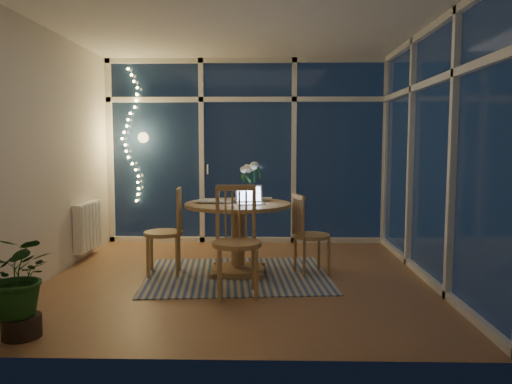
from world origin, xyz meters
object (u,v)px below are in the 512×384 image
chair_left (163,231)px  chair_right (312,234)px  chair_front (237,241)px  potted_plant (20,286)px  flower_vase (250,191)px  laptop (250,194)px  dining_table (238,238)px

chair_left → chair_right: chair_left is taller
chair_right → chair_front: size_ratio=0.85×
chair_right → potted_plant: 2.92m
flower_vase → laptop: bearing=-87.6°
chair_left → chair_front: 1.12m
dining_table → chair_right: size_ratio=1.29×
flower_vase → potted_plant: bearing=-127.5°
dining_table → laptop: laptop is taller
laptop → dining_table: bearing=132.3°
chair_left → flower_vase: size_ratio=4.54×
chair_right → potted_plant: (-2.27, -1.84, -0.06)m
laptop → flower_vase: 0.36m
chair_right → potted_plant: chair_right is taller
laptop → chair_left: bearing=165.8°
dining_table → flower_vase: flower_vase is taller
chair_left → laptop: bearing=80.7°
dining_table → laptop: bearing=-36.5°
chair_right → flower_vase: 0.84m
flower_vase → dining_table: bearing=-116.7°
laptop → flower_vase: size_ratio=1.37×
chair_right → potted_plant: size_ratio=1.16×
chair_right → flower_vase: size_ratio=4.21×
chair_right → laptop: laptop is taller
chair_front → flower_vase: size_ratio=4.94×
chair_left → potted_plant: (-0.68, -1.78, -0.10)m
chair_right → dining_table: bearing=74.0°
flower_vase → potted_plant: (-1.60, -2.08, -0.50)m
chair_left → laptop: (0.94, -0.05, 0.40)m
dining_table → flower_vase: (0.13, 0.25, 0.49)m
chair_right → chair_front: chair_front is taller
flower_vase → potted_plant: 2.67m
chair_left → potted_plant: bearing=-27.0°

